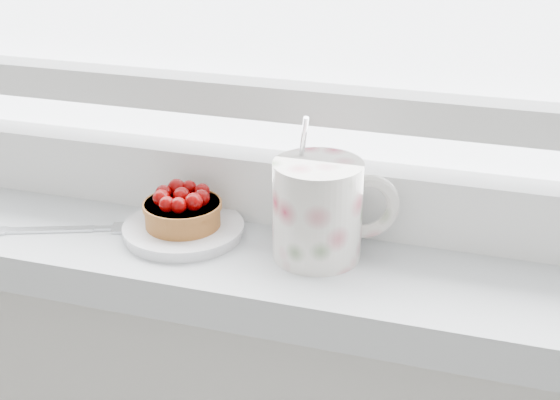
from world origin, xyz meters
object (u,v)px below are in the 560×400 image
at_px(raspberry_tart, 182,209).
at_px(fork, 79,229).
at_px(saucer, 184,230).
at_px(floral_mug, 321,208).

height_order(raspberry_tart, fork, raspberry_tart).
bearing_deg(fork, raspberry_tart, 11.80).
bearing_deg(saucer, fork, -168.19).
xyz_separation_m(saucer, raspberry_tart, (-0.00, -0.00, 0.02)).
height_order(saucer, fork, saucer).
bearing_deg(floral_mug, fork, -174.79).
bearing_deg(floral_mug, saucer, -179.87).
relative_size(saucer, fork, 0.69).
height_order(saucer, raspberry_tart, raspberry_tart).
bearing_deg(saucer, floral_mug, 0.13).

